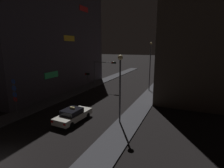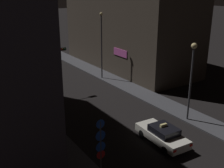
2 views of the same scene
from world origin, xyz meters
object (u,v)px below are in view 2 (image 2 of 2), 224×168
at_px(street_lamp_near_block, 192,69).
at_px(sign_pole_left, 101,147).
at_px(traffic_light_left_kerb, 37,84).
at_px(street_lamp_far_block, 102,40).
at_px(taxi, 162,134).
at_px(traffic_light_overhead, 44,62).

bearing_deg(street_lamp_near_block, sign_pole_left, -163.72).
height_order(traffic_light_left_kerb, street_lamp_far_block, street_lamp_far_block).
bearing_deg(sign_pole_left, traffic_light_left_kerb, 85.93).
height_order(traffic_light_left_kerb, street_lamp_near_block, street_lamp_near_block).
height_order(sign_pole_left, street_lamp_far_block, street_lamp_far_block).
bearing_deg(traffic_light_left_kerb, street_lamp_far_block, 23.40).
bearing_deg(street_lamp_far_block, traffic_light_left_kerb, -156.60).
relative_size(taxi, traffic_light_left_kerb, 1.40).
bearing_deg(traffic_light_left_kerb, taxi, -65.58).
height_order(taxi, traffic_light_left_kerb, traffic_light_left_kerb).
distance_m(sign_pole_left, street_lamp_near_block, 11.45).
distance_m(taxi, street_lamp_far_block, 17.14).
xyz_separation_m(street_lamp_near_block, street_lamp_far_block, (-0.02, 14.37, 0.23)).
distance_m(traffic_light_overhead, street_lamp_near_block, 15.09).
bearing_deg(street_lamp_near_block, street_lamp_far_block, 90.07).
height_order(sign_pole_left, street_lamp_near_block, street_lamp_near_block).
relative_size(street_lamp_near_block, street_lamp_far_block, 0.83).
xyz_separation_m(traffic_light_overhead, traffic_light_left_kerb, (-1.67, -2.54, -1.37)).
bearing_deg(street_lamp_far_block, street_lamp_near_block, -89.93).
bearing_deg(traffic_light_overhead, sign_pole_left, -99.39).
relative_size(traffic_light_left_kerb, street_lamp_near_block, 0.48).
height_order(taxi, street_lamp_near_block, street_lamp_near_block).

